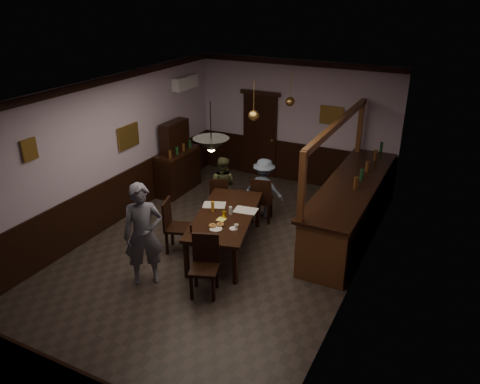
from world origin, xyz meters
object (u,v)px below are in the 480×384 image
Objects in this scene: chair_side at (173,223)px; sideboard at (178,164)px; dining_table at (225,217)px; bar_counter at (351,206)px; pendant_brass_mid at (254,116)px; chair_far_right at (262,198)px; person_standing at (143,235)px; pendant_brass_far at (290,102)px; pendant_iron at (211,145)px; coffee_cup at (236,226)px; person_seated_left at (223,185)px; chair_far_left at (220,196)px; person_seated_right at (264,188)px; chair_near at (205,262)px; soda_can at (224,214)px.

sideboard is (-1.47, 2.35, 0.13)m from chair_side.
dining_table is at bearing -81.48° from chair_side.
sideboard reaches higher than dining_table.
pendant_brass_mid is (-1.89, -0.52, 1.72)m from bar_counter.
pendant_brass_mid reaches higher than chair_far_right.
person_standing is 4.38m from pendant_brass_far.
coffee_cup is at bearing 56.71° from pendant_iron.
person_seated_left is 2.28m from pendant_brass_far.
coffee_cup is 3.35m from pendant_brass_far.
person_standing is 2.25× the size of pendant_iron.
pendant_brass_far is at bearing 90.09° from pendant_iron.
person_seated_left is at bearing -95.06° from chair_far_left.
sideboard reaches higher than chair_side.
dining_table is 3.04× the size of pendant_iron.
dining_table is at bearing 104.31° from pendant_iron.
pendant_brass_far is at bearing -99.26° from person_seated_right.
coffee_cup is at bearing 106.21° from chair_far_left.
sideboard is (-2.44, 0.57, 0.14)m from chair_far_right.
pendant_iron is (-0.12, 0.50, 1.78)m from chair_near.
person_standing is at bearing -142.49° from pendant_iron.
pendant_brass_far is at bearing -144.05° from chair_far_left.
chair_near is 2.90m from person_seated_left.
chair_side is at bearing 166.55° from coffee_cup.
chair_near is 0.58× the size of sideboard.
pendant_brass_mid is at bearing 90.37° from dining_table.
person_seated_left is 1.86m from pendant_brass_mid.
pendant_iron is at bearing -2.42° from person_standing.
chair_side is at bearing 46.23° from chair_far_right.
chair_side reaches higher than dining_table.
chair_far_right is 8.22× the size of soda_can.
chair_far_right is at bearing 49.42° from pendant_brass_mid.
pendant_brass_far reaches higher than dining_table.
sideboard is at bearing 75.51° from person_standing.
sideboard is at bearing -47.86° from chair_far_left.
coffee_cup is (0.31, -1.75, 0.26)m from chair_far_right.
pendant_brass_far is (-1.69, 0.88, 1.72)m from bar_counter.
chair_near is at bearing 94.18° from person_seated_right.
person_seated_right is 0.32× the size of bar_counter.
chair_near is at bearing -144.17° from chair_side.
sideboard is (-1.50, 0.52, 0.05)m from person_seated_left.
sideboard reaches higher than person_seated_right.
bar_counter is at bearing -178.00° from person_seated_left.
person_seated_left is 1.62× the size of pendant_iron.
person_seated_left is 0.90m from person_seated_right.
chair_far_right is 1.80m from coffee_cup.
pendant_iron is (0.91, 0.70, 1.45)m from person_standing.
pendant_brass_far is (1.05, 3.01, 1.74)m from chair_side.
pendant_brass_mid is (-0.13, -0.15, 1.76)m from chair_far_right.
dining_table is 2.54m from bar_counter.
person_standing is 22.01× the size of coffee_cup.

